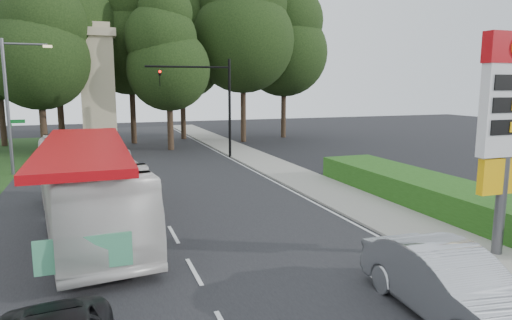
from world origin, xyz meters
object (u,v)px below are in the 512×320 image
object	(u,v)px
streetlight_signs	(11,100)
transit_bus	(86,188)
monument	(98,88)
gas_station_pylon	(509,115)
sedan_silver	(449,284)
traffic_signal_mast	(212,94)

from	to	relation	value
streetlight_signs	transit_bus	size ratio (longest dim) A/B	0.68
streetlight_signs	monument	size ratio (longest dim) A/B	0.80
gas_station_pylon	transit_bus	world-z (taller)	gas_station_pylon
streetlight_signs	transit_bus	xyz separation A→B (m)	(4.10, -12.91, -2.81)
monument	sedan_silver	size ratio (longest dim) A/B	2.00
traffic_signal_mast	streetlight_signs	distance (m)	12.83
gas_station_pylon	traffic_signal_mast	world-z (taller)	traffic_signal_mast
gas_station_pylon	transit_bus	bearing A→B (deg)	149.56
monument	transit_bus	bearing A→B (deg)	-92.44
gas_station_pylon	monument	bearing A→B (deg)	111.80
streetlight_signs	sedan_silver	world-z (taller)	streetlight_signs
traffic_signal_mast	sedan_silver	xyz separation A→B (m)	(-0.69, -24.52, -3.84)
transit_bus	sedan_silver	xyz separation A→B (m)	(7.88, -9.62, -0.80)
traffic_signal_mast	monument	size ratio (longest dim) A/B	0.72
streetlight_signs	sedan_silver	xyz separation A→B (m)	(11.98, -22.53, -3.61)
gas_station_pylon	sedan_silver	distance (m)	6.10
monument	sedan_silver	distance (m)	31.61
gas_station_pylon	monument	size ratio (longest dim) A/B	0.68
sedan_silver	streetlight_signs	bearing A→B (deg)	120.67
gas_station_pylon	sedan_silver	xyz separation A→B (m)	(-4.21, -2.52, -3.62)
monument	transit_bus	world-z (taller)	monument
streetlight_signs	monument	world-z (taller)	monument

